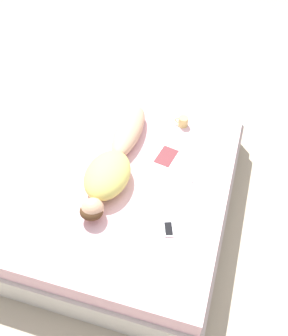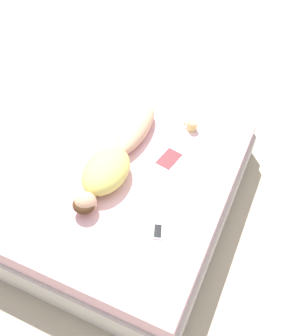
{
  "view_description": "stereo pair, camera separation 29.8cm",
  "coord_description": "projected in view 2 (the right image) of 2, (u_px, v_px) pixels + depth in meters",
  "views": [
    {
      "loc": [
        -0.74,
        2.0,
        2.93
      ],
      "look_at": [
        -0.14,
        -0.04,
        0.51
      ],
      "focal_mm": 42.0,
      "sensor_mm": 36.0,
      "label": 1
    },
    {
      "loc": [
        -1.02,
        1.9,
        2.93
      ],
      "look_at": [
        -0.14,
        -0.04,
        0.51
      ],
      "focal_mm": 42.0,
      "sensor_mm": 36.0,
      "label": 2
    }
  ],
  "objects": [
    {
      "name": "cell_phone",
      "position": [
        158.0,
        231.0,
        2.87
      ],
      "size": [
        0.11,
        0.15,
        0.01
      ],
      "rotation": [
        0.0,
        0.0,
        0.35
      ],
      "color": "silver",
      "rests_on": "bed"
    },
    {
      "name": "ground_plane",
      "position": [
        129.0,
        203.0,
        3.62
      ],
      "size": [
        12.0,
        12.0,
        0.0
      ],
      "primitive_type": "plane",
      "color": "#B7A88E"
    },
    {
      "name": "person",
      "position": [
        115.0,
        159.0,
        3.23
      ],
      "size": [
        0.35,
        1.32,
        0.21
      ],
      "rotation": [
        0.0,
        0.0,
        0.01
      ],
      "color": "tan",
      "rests_on": "bed"
    },
    {
      "name": "open_magazine",
      "position": [
        179.0,
        164.0,
        3.31
      ],
      "size": [
        0.49,
        0.39,
        0.01
      ],
      "rotation": [
        0.0,
        0.0,
        -0.19
      ],
      "color": "white",
      "rests_on": "bed"
    },
    {
      "name": "bed",
      "position": [
        128.0,
        188.0,
        3.45
      ],
      "size": [
        1.75,
        2.21,
        0.46
      ],
      "color": "beige",
      "rests_on": "ground_plane"
    },
    {
      "name": "coffee_mug",
      "position": [
        192.0,
        125.0,
        3.57
      ],
      "size": [
        0.12,
        0.09,
        0.09
      ],
      "color": "tan",
      "rests_on": "bed"
    }
  ]
}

